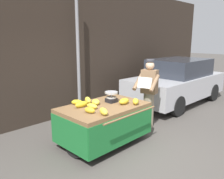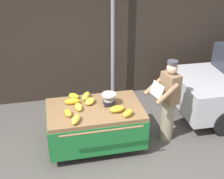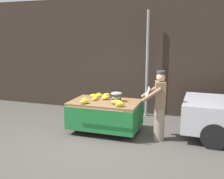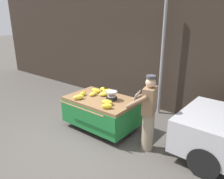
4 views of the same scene
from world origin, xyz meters
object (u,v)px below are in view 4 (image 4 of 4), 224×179
Objects in this scene: weighing_scale at (112,96)px; banana_bunch_3 at (96,91)px; banana_bunch_1 at (83,94)px; banana_bunch_5 at (108,91)px; banana_bunch_8 at (104,94)px; street_pole at (162,60)px; banana_bunch_4 at (107,102)px; banana_bunch_2 at (79,97)px; vendor_person at (148,113)px; banana_bunch_0 at (103,89)px; banana_bunch_7 at (107,106)px; banana_bunch_6 at (93,94)px; banana_cart at (101,106)px.

weighing_scale reaches higher than banana_bunch_3.
weighing_scale is 0.83m from banana_bunch_1.
banana_bunch_8 is at bearing -77.10° from banana_bunch_5.
street_pole reaches higher than banana_bunch_4.
banana_bunch_4 is (0.78, 0.19, -0.00)m from banana_bunch_2.
banana_bunch_5 is at bearing 128.97° from banana_bunch_4.
vendor_person reaches higher than banana_bunch_3.
banana_bunch_3 is 0.90m from banana_bunch_4.
banana_bunch_7 is at bearing -44.82° from banana_bunch_0.
banana_bunch_6 is (-1.05, -1.79, -0.76)m from street_pole.
banana_bunch_0 is at bearing 162.06° from banana_bunch_5.
banana_bunch_7 reaches higher than banana_cart.
banana_cart is at bearing 150.13° from banana_bunch_4.
banana_cart is 8.11× the size of banana_bunch_0.
banana_bunch_6 is 0.29m from banana_bunch_8.
banana_bunch_2 is (0.11, -0.26, 0.01)m from banana_bunch_1.
street_pole is at bearing 63.49° from banana_bunch_8.
weighing_scale is 0.16× the size of vendor_person.
banana_cart is 0.73m from banana_bunch_7.
street_pole is at bearing 50.85° from banana_bunch_0.
vendor_person is at bearing 9.41° from banana_bunch_2.
banana_cart is at bearing -166.63° from weighing_scale.
banana_bunch_4 reaches higher than banana_bunch_8.
vendor_person is (0.68, -1.92, -0.78)m from street_pole.
banana_bunch_2 is at bearing -117.32° from street_pole.
banana_bunch_8 reaches higher than banana_cart.
banana_bunch_8 reaches higher than banana_bunch_1.
banana_bunch_7 is at bearing -34.94° from banana_bunch_3.
banana_cart is 0.33m from banana_bunch_8.
banana_bunch_8 is at bearing 36.91° from banana_bunch_1.
vendor_person reaches higher than banana_bunch_1.
banana_bunch_5 is (-0.40, 0.32, -0.05)m from weighing_scale.
banana_bunch_5 is at bearing 53.34° from banana_bunch_1.
banana_bunch_3 is 1.15× the size of banana_bunch_8.
banana_bunch_5 reaches higher than banana_bunch_2.
vendor_person is at bearing 1.34° from banana_bunch_1.
street_pole reaches higher than banana_bunch_8.
weighing_scale is 0.31m from banana_bunch_4.
weighing_scale reaches higher than banana_bunch_1.
street_pole is 12.70× the size of banana_bunch_6.
banana_cart is 0.40m from banana_bunch_6.
banana_bunch_0 is at bearing 95.52° from banana_bunch_6.
banana_cart is 0.60m from banana_bunch_1.
banana_bunch_3 is at bearing 89.76° from banana_bunch_2.
street_pole is at bearing 58.89° from banana_bunch_5.
banana_bunch_0 is 1.24m from banana_bunch_7.
weighing_scale reaches higher than banana_bunch_0.
banana_cart is 0.49m from banana_bunch_5.
banana_bunch_1 is (-0.80, -0.22, -0.07)m from weighing_scale.
banana_bunch_1 is 0.68m from banana_bunch_5.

